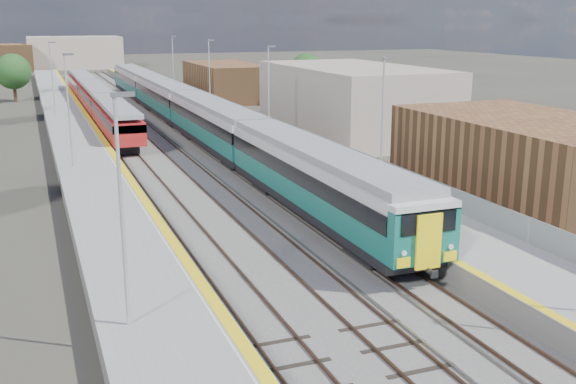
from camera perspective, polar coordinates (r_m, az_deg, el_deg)
ground at (r=64.64m, az=-9.55°, el=4.74°), size 320.00×320.00×0.00m
ballast_bed at (r=66.67m, az=-11.89°, el=4.95°), size 10.50×155.00×0.06m
tracks at (r=68.39m, az=-11.63°, el=5.26°), size 8.96×160.00×0.17m
platform_right at (r=68.16m, az=-5.63°, el=5.82°), size 4.70×155.00×8.52m
platform_left at (r=65.87m, az=-17.76°, el=4.89°), size 4.30×155.00×8.52m
green_train at (r=66.07m, az=-8.62°, el=7.07°), size 3.07×85.33×3.38m
red_train at (r=80.09m, az=-15.97°, el=7.64°), size 2.64×53.54×3.33m
tree_c at (r=97.17m, az=-22.27°, el=9.42°), size 4.68×4.68×6.34m
tree_d at (r=86.06m, az=1.61°, el=10.04°), size 4.83×4.83×6.54m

